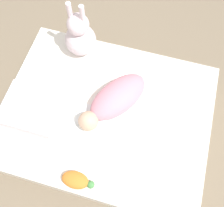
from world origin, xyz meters
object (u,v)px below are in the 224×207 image
object	(u,v)px
swaddled_baby	(115,99)
turtle_plush	(77,180)
pillow	(32,109)
bunny_plush	(80,36)

from	to	relation	value
swaddled_baby	turtle_plush	world-z (taller)	swaddled_baby
swaddled_baby	turtle_plush	bearing A→B (deg)	24.45
swaddled_baby	pillow	size ratio (longest dim) A/B	1.41
pillow	turtle_plush	bearing A→B (deg)	-38.88
pillow	turtle_plush	world-z (taller)	pillow
bunny_plush	turtle_plush	distance (m)	0.91
swaddled_baby	bunny_plush	xyz separation A→B (m)	(-0.34, 0.35, 0.07)
swaddled_baby	pillow	bearing A→B (deg)	-35.80
swaddled_baby	turtle_plush	size ratio (longest dim) A/B	2.59
pillow	bunny_plush	world-z (taller)	bunny_plush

